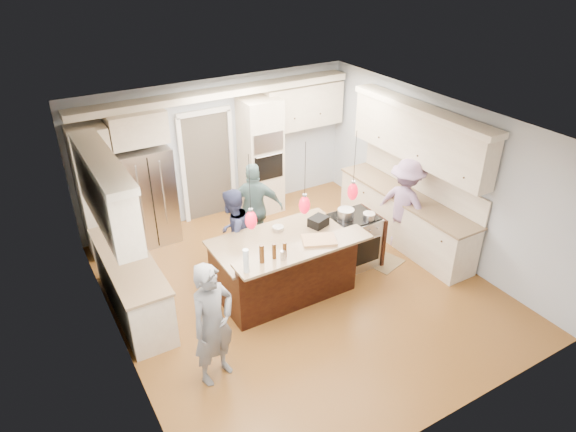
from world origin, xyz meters
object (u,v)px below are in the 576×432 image
(refrigerator, at_px, (147,196))
(kitchen_island, at_px, (283,265))
(person_far_left, at_px, (233,234))
(person_bar_end, at_px, (213,324))
(island_range, at_px, (354,240))

(refrigerator, distance_m, kitchen_island, 2.91)
(refrigerator, relative_size, person_far_left, 1.19)
(person_bar_end, height_order, person_far_left, person_bar_end)
(refrigerator, distance_m, island_range, 3.71)
(refrigerator, height_order, person_far_left, refrigerator)
(refrigerator, distance_m, person_bar_end, 3.69)
(kitchen_island, relative_size, person_bar_end, 1.24)
(kitchen_island, height_order, island_range, kitchen_island)
(refrigerator, xyz_separation_m, person_far_left, (0.85, -1.73, -0.14))
(person_bar_end, xyz_separation_m, person_far_left, (1.16, 1.94, -0.09))
(person_far_left, bearing_deg, island_range, 128.60)
(island_range, distance_m, person_far_left, 2.04)
(island_range, relative_size, person_far_left, 0.61)
(kitchen_island, bearing_deg, island_range, 3.12)
(kitchen_island, bearing_deg, person_far_left, 118.76)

